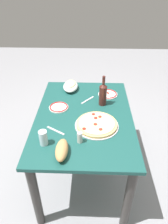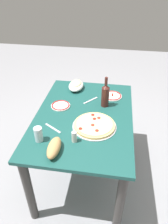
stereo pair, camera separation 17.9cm
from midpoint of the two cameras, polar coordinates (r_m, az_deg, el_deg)
ground_plane at (r=2.34m, az=2.28°, el=-15.96°), size 8.00×8.00×0.00m
dining_table at (r=1.90m, az=2.71°, el=-4.20°), size 1.21×0.83×0.76m
pepperoni_pizza at (r=1.68m, az=5.92°, el=-3.69°), size 0.35×0.35×0.03m
baked_pasta_dish at (r=2.18m, az=0.19°, el=7.28°), size 0.24×0.15×0.08m
wine_bottle at (r=1.89m, az=8.54°, el=4.55°), size 0.07×0.07×0.28m
water_glass at (r=1.54m, az=-9.08°, el=-6.14°), size 0.06×0.06×0.12m
side_plate_near at (r=1.92m, az=-3.74°, el=1.69°), size 0.18×0.18×0.02m
side_plate_far at (r=2.09m, az=10.12°, el=4.31°), size 0.19×0.19×0.02m
bread_loaf at (r=1.46m, az=-4.64°, el=-9.80°), size 0.21×0.09×0.08m
spice_shaker at (r=1.53m, az=0.69°, el=-6.91°), size 0.04×0.04×0.09m
fork_left at (r=2.00m, az=4.35°, el=3.08°), size 0.14×0.12×0.00m
fork_right at (r=1.67m, az=-5.44°, el=-4.53°), size 0.10×0.15×0.00m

